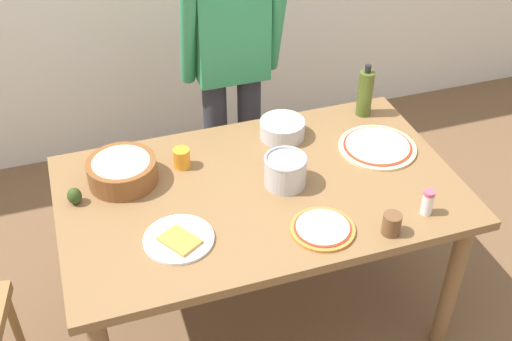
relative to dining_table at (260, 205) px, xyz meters
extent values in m
plane|color=brown|center=(0.00, 0.00, -0.67)|extent=(8.00, 8.00, 0.00)
cube|color=brown|center=(0.00, 0.00, 0.07)|extent=(1.60, 0.96, 0.04)
cylinder|color=brown|center=(0.72, -0.40, -0.31)|extent=(0.07, 0.07, 0.72)
cylinder|color=brown|center=(-0.72, 0.40, -0.31)|extent=(0.07, 0.07, 0.72)
cylinder|color=brown|center=(0.72, 0.40, -0.31)|extent=(0.07, 0.07, 0.72)
cylinder|color=#2D2D38|center=(0.02, 0.76, -0.24)|extent=(0.12, 0.12, 0.85)
cylinder|color=#2D2D38|center=(0.20, 0.76, -0.24)|extent=(0.12, 0.12, 0.85)
cube|color=#338C59|center=(0.11, 0.76, 0.46)|extent=(0.34, 0.20, 0.55)
cylinder|color=#338C59|center=(-0.10, 0.71, 0.46)|extent=(0.07, 0.21, 0.55)
cylinder|color=#338C59|center=(0.32, 0.71, 0.46)|extent=(0.07, 0.21, 0.55)
cylinder|color=olive|center=(-1.05, 0.04, -0.44)|extent=(0.04, 0.04, 0.45)
cylinder|color=beige|center=(0.57, 0.10, 0.10)|extent=(0.34, 0.34, 0.01)
cylinder|color=#B22D1E|center=(0.57, 0.10, 0.10)|extent=(0.30, 0.30, 0.00)
cylinder|color=beige|center=(0.57, 0.10, 0.11)|extent=(0.28, 0.28, 0.00)
cylinder|color=#C67A33|center=(0.14, -0.31, 0.10)|extent=(0.24, 0.24, 0.01)
cylinder|color=#B22D1E|center=(0.14, -0.31, 0.10)|extent=(0.21, 0.21, 0.00)
cylinder|color=beige|center=(0.14, -0.31, 0.11)|extent=(0.20, 0.20, 0.00)
cylinder|color=white|center=(-0.38, -0.20, 0.10)|extent=(0.26, 0.26, 0.01)
cube|color=#CC8438|center=(-0.38, -0.22, 0.11)|extent=(0.16, 0.17, 0.01)
cylinder|color=brown|center=(-0.51, 0.21, 0.14)|extent=(0.28, 0.28, 0.10)
ellipsoid|color=beige|center=(-0.51, 0.21, 0.18)|extent=(0.25, 0.25, 0.05)
cylinder|color=#B7B7BC|center=(0.21, 0.31, 0.13)|extent=(0.20, 0.20, 0.08)
cylinder|color=#47561E|center=(0.63, 0.37, 0.20)|extent=(0.07, 0.07, 0.22)
cylinder|color=black|center=(0.63, 0.37, 0.33)|extent=(0.03, 0.03, 0.04)
cylinder|color=#B7B7BC|center=(0.11, -0.01, 0.15)|extent=(0.17, 0.17, 0.12)
torus|color=#A5A5AD|center=(0.11, -0.01, 0.21)|extent=(0.17, 0.17, 0.01)
cylinder|color=orange|center=(-0.26, 0.24, 0.13)|extent=(0.07, 0.07, 0.08)
cylinder|color=brown|center=(0.37, -0.40, 0.13)|extent=(0.07, 0.07, 0.08)
cylinder|color=white|center=(0.55, -0.34, 0.14)|extent=(0.04, 0.04, 0.09)
cylinder|color=#D84C66|center=(0.55, -0.34, 0.19)|extent=(0.04, 0.04, 0.02)
ellipsoid|color=#2D4219|center=(-0.71, 0.13, 0.13)|extent=(0.06, 0.06, 0.07)
camera|label=1|loc=(-0.64, -1.89, 1.71)|focal=44.96mm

